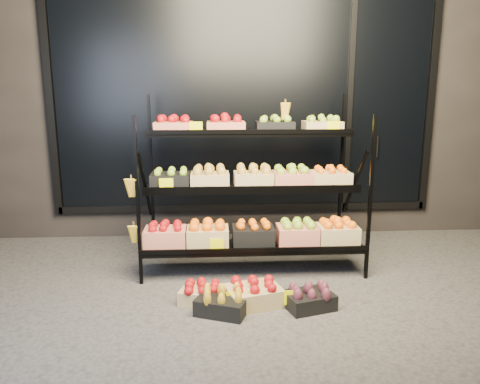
{
  "coord_description": "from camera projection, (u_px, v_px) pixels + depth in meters",
  "views": [
    {
      "loc": [
        -0.38,
        -3.79,
        1.71
      ],
      "look_at": [
        -0.12,
        0.55,
        0.75
      ],
      "focal_mm": 35.0,
      "sensor_mm": 36.0,
      "label": 1
    }
  ],
  "objects": [
    {
      "name": "building",
      "position": [
        239.0,
        86.0,
        6.23
      ],
      "size": [
        6.0,
        2.08,
        3.5
      ],
      "color": "#2D2826",
      "rests_on": "ground"
    },
    {
      "name": "tag_floor_a",
      "position": [
        235.0,
        304.0,
        3.67
      ],
      "size": [
        0.13,
        0.01,
        0.12
      ],
      "primitive_type": "cube",
      "color": "#FDFA00",
      "rests_on": "ground"
    },
    {
      "name": "display_rack",
      "position": [
        250.0,
        187.0,
        4.5
      ],
      "size": [
        2.18,
        1.02,
        1.7
      ],
      "color": "black",
      "rests_on": "ground"
    },
    {
      "name": "floor_crate_midleft",
      "position": [
        222.0,
        302.0,
        3.64
      ],
      "size": [
        0.46,
        0.4,
        0.2
      ],
      "rotation": [
        0.0,
        0.0,
        -0.37
      ],
      "color": "black",
      "rests_on": "ground"
    },
    {
      "name": "floor_crate_left",
      "position": [
        202.0,
        293.0,
        3.82
      ],
      "size": [
        0.39,
        0.33,
        0.18
      ],
      "rotation": [
        0.0,
        0.0,
        -0.28
      ],
      "color": "tan",
      "rests_on": "ground"
    },
    {
      "name": "tag_floor_b",
      "position": [
        292.0,
        302.0,
        3.7
      ],
      "size": [
        0.13,
        0.01,
        0.12
      ],
      "primitive_type": "cube",
      "color": "#FDFA00",
      "rests_on": "ground"
    },
    {
      "name": "floor_crate_midright",
      "position": [
        253.0,
        293.0,
        3.78
      ],
      "size": [
        0.5,
        0.43,
        0.21
      ],
      "rotation": [
        0.0,
        0.0,
        0.29
      ],
      "color": "tan",
      "rests_on": "ground"
    },
    {
      "name": "floor_crate_right",
      "position": [
        309.0,
        297.0,
        3.72
      ],
      "size": [
        0.43,
        0.37,
        0.19
      ],
      "rotation": [
        0.0,
        0.0,
        0.29
      ],
      "color": "black",
      "rests_on": "ground"
    },
    {
      "name": "ground",
      "position": [
        257.0,
        289.0,
        4.09
      ],
      "size": [
        24.0,
        24.0,
        0.0
      ],
      "primitive_type": "plane",
      "color": "#514F4C",
      "rests_on": "ground"
    }
  ]
}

